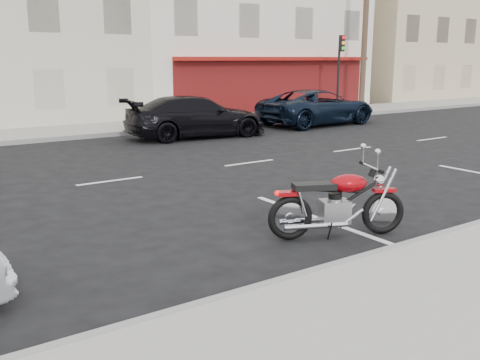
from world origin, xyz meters
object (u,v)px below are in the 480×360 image
at_px(traffic_light, 340,63).
at_px(motorcycle, 385,203).
at_px(fire_hydrant, 314,105).
at_px(utility_pole, 365,21).
at_px(suv_far, 317,107).
at_px(car_far, 196,117).

height_order(traffic_light, motorcycle, traffic_light).
distance_m(fire_hydrant, motorcycle, 18.80).
distance_m(utility_pole, traffic_light, 2.97).
bearing_deg(suv_far, traffic_light, -57.71).
bearing_deg(utility_pole, motorcycle, -135.73).
bearing_deg(car_far, traffic_light, -66.18).
xyz_separation_m(suv_far, car_far, (-6.21, -0.36, -0.01)).
distance_m(utility_pole, motorcycle, 21.64).
distance_m(traffic_light, fire_hydrant, 2.53).
bearing_deg(suv_far, car_far, 90.36).
distance_m(utility_pole, fire_hydrant, 5.48).
bearing_deg(fire_hydrant, motorcycle, -128.48).
bearing_deg(motorcycle, utility_pole, 67.66).
bearing_deg(traffic_light, suv_far, -144.71).
height_order(fire_hydrant, car_far, car_far).
bearing_deg(utility_pole, suv_far, -152.61).
bearing_deg(traffic_light, fire_hydrant, 173.64).
bearing_deg(fire_hydrant, car_far, -158.80).
relative_size(motorcycle, suv_far, 0.39).
relative_size(traffic_light, car_far, 0.73).
xyz_separation_m(motorcycle, car_far, (2.93, 11.32, 0.23)).
xyz_separation_m(utility_pole, fire_hydrant, (-3.50, -0.10, -4.21)).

